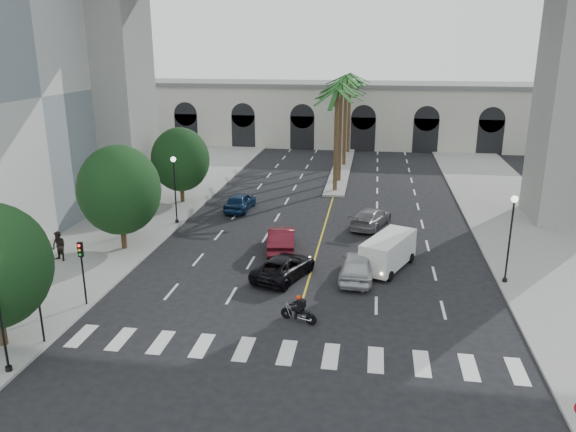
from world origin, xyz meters
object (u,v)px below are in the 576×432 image
object	(u,v)px
car_b	(281,239)
car_c	(284,267)
car_a	(357,266)
car_e	(240,202)
pedestrian_a	(17,296)
pedestrian_b	(59,246)
traffic_signal_near	(38,295)
cargo_van	(388,251)
car_d	(371,218)
motorcycle_rider	(300,310)
lamp_post_left_far	(175,184)
lamp_post_right	(511,232)
traffic_signal_far	(82,263)

from	to	relation	value
car_b	car_c	bearing A→B (deg)	93.35
car_a	car_e	size ratio (longest dim) A/B	1.07
car_c	pedestrian_a	bearing A→B (deg)	48.34
car_e	pedestrian_b	size ratio (longest dim) A/B	2.36
car_e	pedestrian_a	size ratio (longest dim) A/B	2.63
traffic_signal_near	car_b	distance (m)	16.66
traffic_signal_near	cargo_van	bearing A→B (deg)	36.52
car_a	car_c	distance (m)	4.38
car_d	pedestrian_a	distance (m)	25.01
motorcycle_rider	pedestrian_b	size ratio (longest dim) A/B	1.00
motorcycle_rider	car_a	world-z (taller)	car_a
lamp_post_left_far	pedestrian_a	bearing A→B (deg)	-100.51
pedestrian_b	lamp_post_left_far	bearing A→B (deg)	80.64
lamp_post_right	car_e	world-z (taller)	lamp_post_right
lamp_post_left_far	cargo_van	xyz separation A→B (m)	(16.04, -6.70, -2.05)
lamp_post_right	traffic_signal_near	world-z (taller)	lamp_post_right
lamp_post_right	car_e	size ratio (longest dim) A/B	1.18
pedestrian_b	cargo_van	bearing A→B (deg)	24.37
car_d	pedestrian_a	world-z (taller)	pedestrian_a
car_a	car_d	world-z (taller)	car_a
lamp_post_right	pedestrian_a	xyz separation A→B (m)	(-25.74, -7.85, -2.21)
traffic_signal_far	cargo_van	world-z (taller)	traffic_signal_far
traffic_signal_far	motorcycle_rider	size ratio (longest dim) A/B	1.90
traffic_signal_near	pedestrian_b	size ratio (longest dim) A/B	1.89
pedestrian_a	traffic_signal_near	bearing A→B (deg)	-74.88
traffic_signal_far	car_b	bearing A→B (deg)	48.30
car_d	car_c	bearing A→B (deg)	82.69
lamp_post_left_far	lamp_post_right	world-z (taller)	same
cargo_van	pedestrian_a	distance (m)	21.08
lamp_post_left_far	car_b	size ratio (longest dim) A/B	1.06
lamp_post_right	traffic_signal_far	distance (m)	23.62
car_d	pedestrian_b	xyz separation A→B (m)	(-19.55, -10.52, 0.37)
traffic_signal_far	car_e	bearing A→B (deg)	78.55
lamp_post_left_far	car_e	world-z (taller)	lamp_post_left_far
car_c	motorcycle_rider	bearing A→B (deg)	127.39
traffic_signal_near	car_c	distance (m)	13.76
car_e	car_c	bearing A→B (deg)	117.26
car_a	pedestrian_a	xyz separation A→B (m)	(-17.19, -7.34, 0.19)
car_b	pedestrian_b	distance (m)	14.33
car_d	cargo_van	size ratio (longest dim) A/B	0.98
traffic_signal_far	car_a	world-z (taller)	traffic_signal_far
car_c	traffic_signal_far	bearing A→B (deg)	49.55
lamp_post_left_far	traffic_signal_far	xyz separation A→B (m)	(0.10, -14.50, -0.71)
car_a	car_c	size ratio (longest dim) A/B	0.98
traffic_signal_far	car_b	size ratio (longest dim) A/B	0.72
car_b	car_c	xyz separation A→B (m)	(0.91, -4.50, -0.14)
traffic_signal_far	car_e	xyz separation A→B (m)	(3.86, 19.03, -1.74)
car_c	pedestrian_a	world-z (taller)	pedestrian_a
lamp_post_left_far	car_c	xyz separation A→B (m)	(9.90, -9.02, -2.54)
traffic_signal_far	motorcycle_rider	bearing A→B (deg)	0.11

